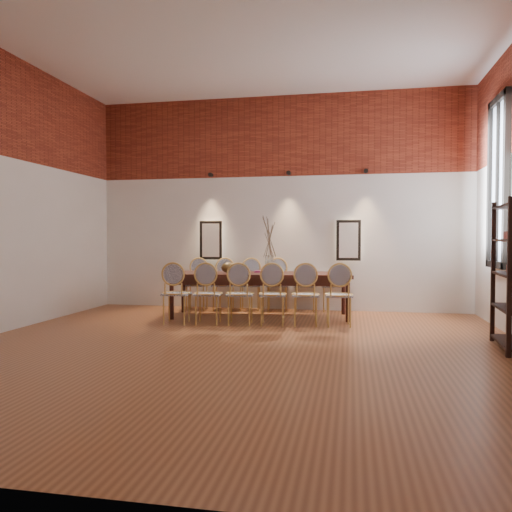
% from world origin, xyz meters
% --- Properties ---
extents(floor, '(7.00, 7.00, 0.02)m').
position_xyz_m(floor, '(0.00, 0.00, -0.01)').
color(floor, '#965630').
rests_on(floor, ground).
extents(ceiling, '(7.00, 7.00, 0.02)m').
position_xyz_m(ceiling, '(0.00, 0.00, 4.01)').
color(ceiling, silver).
rests_on(ceiling, ground).
extents(wall_back, '(7.00, 0.10, 4.00)m').
position_xyz_m(wall_back, '(0.00, 3.55, 2.00)').
color(wall_back, silver).
rests_on(wall_back, ground).
extents(wall_front, '(7.00, 0.10, 4.00)m').
position_xyz_m(wall_front, '(0.00, -3.55, 2.00)').
color(wall_front, silver).
rests_on(wall_front, ground).
extents(brick_band_back, '(7.00, 0.02, 1.50)m').
position_xyz_m(brick_band_back, '(0.00, 3.48, 3.25)').
color(brick_band_back, maroon).
rests_on(brick_band_back, ground).
extents(niche_left, '(0.36, 0.06, 0.66)m').
position_xyz_m(niche_left, '(-1.30, 3.45, 1.30)').
color(niche_left, '#FFEAC6').
rests_on(niche_left, wall_back).
extents(niche_right, '(0.36, 0.06, 0.66)m').
position_xyz_m(niche_right, '(1.30, 3.45, 1.30)').
color(niche_right, '#FFEAC6').
rests_on(niche_right, wall_back).
extents(spot_fixture_left, '(0.08, 0.10, 0.08)m').
position_xyz_m(spot_fixture_left, '(-1.30, 3.42, 2.55)').
color(spot_fixture_left, black).
rests_on(spot_fixture_left, wall_back).
extents(spot_fixture_mid, '(0.08, 0.10, 0.08)m').
position_xyz_m(spot_fixture_mid, '(0.20, 3.42, 2.55)').
color(spot_fixture_mid, black).
rests_on(spot_fixture_mid, wall_back).
extents(spot_fixture_right, '(0.08, 0.10, 0.08)m').
position_xyz_m(spot_fixture_right, '(1.60, 3.42, 2.55)').
color(spot_fixture_right, black).
rests_on(spot_fixture_right, wall_back).
extents(window_glass, '(0.02, 0.78, 2.38)m').
position_xyz_m(window_glass, '(3.46, 2.00, 2.15)').
color(window_glass, silver).
rests_on(window_glass, wall_right).
extents(window_frame, '(0.08, 0.90, 2.50)m').
position_xyz_m(window_frame, '(3.44, 2.00, 2.15)').
color(window_frame, black).
rests_on(window_frame, wall_right).
extents(window_mullion, '(0.06, 0.06, 2.40)m').
position_xyz_m(window_mullion, '(3.44, 2.00, 2.15)').
color(window_mullion, black).
rests_on(window_mullion, wall_right).
extents(dining_table, '(3.11, 1.27, 0.75)m').
position_xyz_m(dining_table, '(-0.16, 2.50, 0.38)').
color(dining_table, '#36140F').
rests_on(dining_table, floor).
extents(chair_near_a, '(0.48, 0.48, 0.94)m').
position_xyz_m(chair_near_a, '(-1.34, 1.61, 0.47)').
color(chair_near_a, tan).
rests_on(chair_near_a, floor).
extents(chair_near_b, '(0.48, 0.48, 0.94)m').
position_xyz_m(chair_near_b, '(-0.84, 1.66, 0.47)').
color(chair_near_b, tan).
rests_on(chair_near_b, floor).
extents(chair_near_c, '(0.48, 0.48, 0.94)m').
position_xyz_m(chair_near_c, '(-0.34, 1.71, 0.47)').
color(chair_near_c, tan).
rests_on(chair_near_c, floor).
extents(chair_near_d, '(0.48, 0.48, 0.94)m').
position_xyz_m(chair_near_d, '(0.16, 1.76, 0.47)').
color(chair_near_d, tan).
rests_on(chair_near_d, floor).
extents(chair_near_e, '(0.48, 0.48, 0.94)m').
position_xyz_m(chair_near_e, '(0.66, 1.81, 0.47)').
color(chair_near_e, tan).
rests_on(chair_near_e, floor).
extents(chair_near_f, '(0.48, 0.48, 0.94)m').
position_xyz_m(chair_near_f, '(1.17, 1.86, 0.47)').
color(chair_near_f, tan).
rests_on(chair_near_f, floor).
extents(chair_far_a, '(0.48, 0.48, 0.94)m').
position_xyz_m(chair_far_a, '(-1.49, 3.14, 0.47)').
color(chair_far_a, tan).
rests_on(chair_far_a, floor).
extents(chair_far_b, '(0.48, 0.48, 0.94)m').
position_xyz_m(chair_far_b, '(-0.99, 3.19, 0.47)').
color(chair_far_b, tan).
rests_on(chair_far_b, floor).
extents(chair_far_c, '(0.48, 0.48, 0.94)m').
position_xyz_m(chair_far_c, '(-0.49, 3.24, 0.47)').
color(chair_far_c, tan).
rests_on(chair_far_c, floor).
extents(chair_far_d, '(0.48, 0.48, 0.94)m').
position_xyz_m(chair_far_d, '(0.01, 3.28, 0.47)').
color(chair_far_d, tan).
rests_on(chair_far_d, floor).
extents(chair_far_e, '(0.48, 0.48, 0.94)m').
position_xyz_m(chair_far_e, '(0.51, 3.33, 0.47)').
color(chair_far_e, tan).
rests_on(chair_far_e, floor).
extents(chair_far_f, '(0.48, 0.48, 0.94)m').
position_xyz_m(chair_far_f, '(1.02, 3.38, 0.47)').
color(chair_far_f, tan).
rests_on(chair_far_f, floor).
extents(vase, '(0.14, 0.14, 0.30)m').
position_xyz_m(vase, '(-0.02, 2.51, 0.90)').
color(vase, silver).
rests_on(vase, dining_table).
extents(dried_branches, '(0.50, 0.50, 0.70)m').
position_xyz_m(dried_branches, '(-0.02, 2.51, 1.35)').
color(dried_branches, brown).
rests_on(dried_branches, vase).
extents(bowl, '(0.24, 0.24, 0.18)m').
position_xyz_m(bowl, '(-0.70, 2.39, 0.84)').
color(bowl, brown).
rests_on(bowl, dining_table).
extents(book, '(0.28, 0.20, 0.03)m').
position_xyz_m(book, '(-0.15, 2.62, 0.77)').
color(book, '#832865').
rests_on(book, dining_table).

